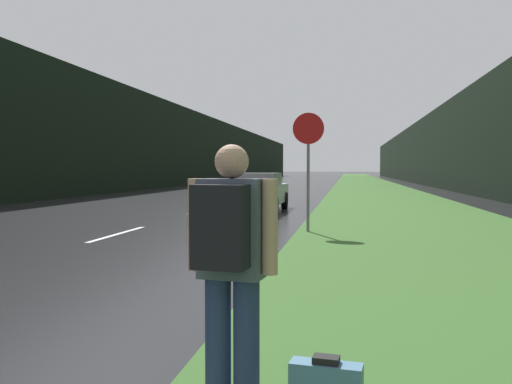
# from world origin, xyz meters

# --- Properties ---
(grass_verge) EXTENTS (6.00, 240.00, 0.02)m
(grass_verge) POSITION_xyz_m (7.00, 40.00, 0.01)
(grass_verge) COLOR #386028
(grass_verge) RESTS_ON ground_plane
(lane_stripe_c) EXTENTS (0.12, 3.00, 0.01)m
(lane_stripe_c) POSITION_xyz_m (0.00, 12.14, 0.00)
(lane_stripe_c) COLOR silver
(lane_stripe_c) RESTS_ON ground_plane
(lane_stripe_d) EXTENTS (0.12, 3.00, 0.01)m
(lane_stripe_d) POSITION_xyz_m (0.00, 19.14, 0.00)
(lane_stripe_d) COLOR silver
(lane_stripe_d) RESTS_ON ground_plane
(treeline_far_side) EXTENTS (2.00, 140.00, 6.94)m
(treeline_far_side) POSITION_xyz_m (-10.00, 50.00, 3.47)
(treeline_far_side) COLOR black
(treeline_far_side) RESTS_ON ground_plane
(treeline_near_side) EXTENTS (2.00, 140.00, 6.27)m
(treeline_near_side) POSITION_xyz_m (13.00, 50.00, 3.14)
(treeline_near_side) COLOR black
(treeline_near_side) RESTS_ON ground_plane
(stop_sign) EXTENTS (0.73, 0.07, 2.80)m
(stop_sign) POSITION_xyz_m (4.27, 13.21, 1.76)
(stop_sign) COLOR slate
(stop_sign) RESTS_ON ground_plane
(hitchhiker_with_backpack) EXTENTS (0.57, 0.44, 1.64)m
(hitchhiker_with_backpack) POSITION_xyz_m (4.49, 3.65, 0.94)
(hitchhiker_with_backpack) COLOR navy
(hitchhiker_with_backpack) RESTS_ON ground_plane
(car_passing_near) EXTENTS (1.90, 4.64, 1.35)m
(car_passing_near) POSITION_xyz_m (2.00, 19.26, 0.69)
(car_passing_near) COLOR #9E9EA3
(car_passing_near) RESTS_ON ground_plane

